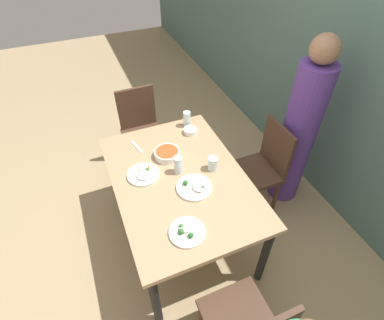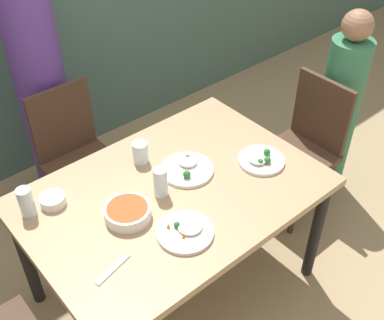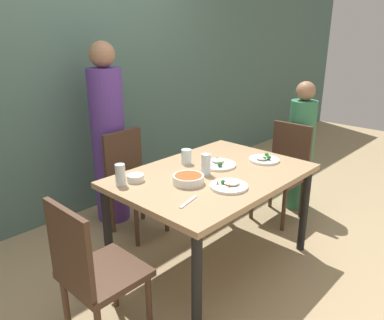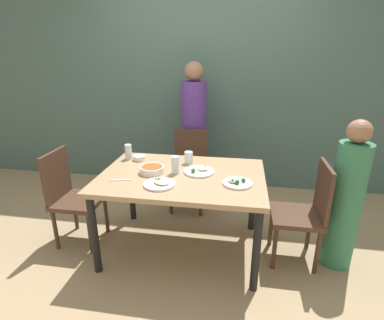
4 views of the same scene
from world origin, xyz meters
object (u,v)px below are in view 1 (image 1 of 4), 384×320
(glass_water_tall, at_px, (187,119))
(person_adult, at_px, (299,133))
(plate_rice_adult, at_px, (187,231))
(chair_adult_spot, at_px, (262,166))
(bowl_curry, at_px, (167,154))

(glass_water_tall, bearing_deg, person_adult, 59.42)
(plate_rice_adult, xyz_separation_m, glass_water_tall, (-1.03, 0.42, 0.06))
(chair_adult_spot, height_order, bowl_curry, chair_adult_spot)
(chair_adult_spot, height_order, person_adult, person_adult)
(chair_adult_spot, bearing_deg, plate_rice_adult, -60.36)
(glass_water_tall, bearing_deg, chair_adult_spot, 46.52)
(person_adult, relative_size, bowl_curry, 7.81)
(bowl_curry, relative_size, plate_rice_adult, 0.88)
(plate_rice_adult, distance_m, glass_water_tall, 1.12)
(plate_rice_adult, bearing_deg, bowl_curry, 170.48)
(person_adult, height_order, bowl_curry, person_adult)
(person_adult, distance_m, bowl_curry, 1.15)
(person_adult, bearing_deg, bowl_curry, -98.90)
(chair_adult_spot, bearing_deg, bowl_curry, -102.24)
(person_adult, distance_m, plate_rice_adult, 1.37)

